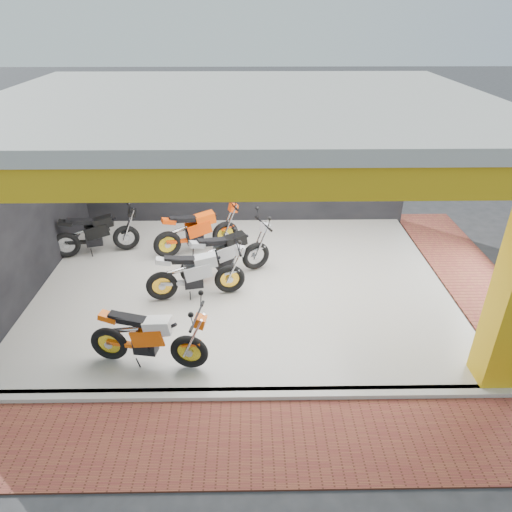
{
  "coord_description": "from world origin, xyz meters",
  "views": [
    {
      "loc": [
        0.15,
        -5.85,
        5.0
      ],
      "look_at": [
        0.26,
        1.61,
        0.9
      ],
      "focal_mm": 32.0,
      "sensor_mm": 36.0,
      "label": 1
    }
  ],
  "objects": [
    {
      "name": "ground",
      "position": [
        0.0,
        0.0,
        0.0
      ],
      "size": [
        80.0,
        80.0,
        0.0
      ],
      "primitive_type": "plane",
      "color": "#2D2D30",
      "rests_on": "ground"
    },
    {
      "name": "moto_row_b",
      "position": [
        0.27,
        2.47,
        0.72
      ],
      "size": [
        2.17,
        1.51,
        1.25
      ],
      "primitive_type": null,
      "rotation": [
        0.0,
        0.0,
        0.42
      ],
      "color": "#9FA1A6",
      "rests_on": "showroom_floor"
    },
    {
      "name": "paver_front",
      "position": [
        0.0,
        -1.8,
        0.01
      ],
      "size": [
        9.0,
        1.4,
        0.03
      ],
      "primitive_type": "cube",
      "color": "brown",
      "rests_on": "ground"
    },
    {
      "name": "header_beam_front",
      "position": [
        0.0,
        -1.0,
        3.3
      ],
      "size": [
        8.4,
        0.3,
        0.4
      ],
      "primitive_type": "cube",
      "color": "gold",
      "rests_on": "corner_column"
    },
    {
      "name": "showroom_floor",
      "position": [
        0.0,
        2.0,
        0.05
      ],
      "size": [
        8.0,
        6.0,
        0.1
      ],
      "primitive_type": "cube",
      "color": "silver",
      "rests_on": "ground"
    },
    {
      "name": "left_wall",
      "position": [
        -4.1,
        2.0,
        1.75
      ],
      "size": [
        0.2,
        6.2,
        3.5
      ],
      "primitive_type": "cube",
      "color": "black",
      "rests_on": "ground"
    },
    {
      "name": "showroom_ceiling",
      "position": [
        0.0,
        2.0,
        3.6
      ],
      "size": [
        8.4,
        6.4,
        0.2
      ],
      "primitive_type": "cube",
      "color": "beige",
      "rests_on": "corner_column"
    },
    {
      "name": "floor_kerb",
      "position": [
        0.0,
        -1.02,
        0.05
      ],
      "size": [
        8.0,
        0.2,
        0.1
      ],
      "primitive_type": "cube",
      "color": "silver",
      "rests_on": "ground"
    },
    {
      "name": "back_wall",
      "position": [
        0.0,
        5.1,
        1.75
      ],
      "size": [
        8.2,
        0.2,
        3.5
      ],
      "primitive_type": "cube",
      "color": "black",
      "rests_on": "ground"
    },
    {
      "name": "header_beam_right",
      "position": [
        4.0,
        2.0,
        3.3
      ],
      "size": [
        0.3,
        6.4,
        0.4
      ],
      "primitive_type": "cube",
      "color": "gold",
      "rests_on": "corner_column"
    },
    {
      "name": "moto_row_c",
      "position": [
        -0.41,
        3.51,
        0.73
      ],
      "size": [
        2.2,
        1.46,
        1.26
      ],
      "primitive_type": null,
      "rotation": [
        0.0,
        0.0,
        0.38
      ],
      "color": "#E24009",
      "rests_on": "showroom_floor"
    },
    {
      "name": "moto_row_a",
      "position": [
        -0.25,
        1.59,
        0.7
      ],
      "size": [
        2.07,
        1.07,
        1.2
      ],
      "primitive_type": null,
      "rotation": [
        0.0,
        0.0,
        0.18
      ],
      "color": "#B1B3B9",
      "rests_on": "showroom_floor"
    },
    {
      "name": "moto_hero",
      "position": [
        -0.78,
        -0.5,
        0.7
      ],
      "size": [
        2.06,
        1.04,
        1.2
      ],
      "primitive_type": null,
      "rotation": [
        0.0,
        0.0,
        -0.16
      ],
      "color": "#EA5409",
      "rests_on": "showroom_floor"
    },
    {
      "name": "moto_row_d",
      "position": [
        -2.64,
        3.39,
        0.7
      ],
      "size": [
        2.09,
        1.23,
        1.2
      ],
      "primitive_type": null,
      "rotation": [
        0.0,
        0.0,
        0.27
      ],
      "color": "black",
      "rests_on": "showroom_floor"
    },
    {
      "name": "paver_right",
      "position": [
        4.8,
        2.0,
        0.01
      ],
      "size": [
        1.4,
        7.0,
        0.03
      ],
      "primitive_type": "cube",
      "color": "brown",
      "rests_on": "ground"
    }
  ]
}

